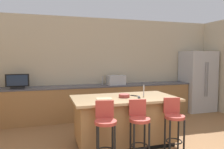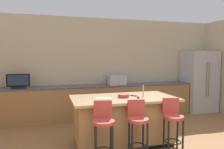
% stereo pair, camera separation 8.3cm
% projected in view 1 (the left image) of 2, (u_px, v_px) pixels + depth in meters
% --- Properties ---
extents(wall_back, '(7.57, 0.12, 2.81)m').
position_uv_depth(wall_back, '(102.00, 67.00, 6.35)').
color(wall_back, beige).
rests_on(wall_back, ground_plane).
extents(counter_back, '(5.24, 0.62, 0.91)m').
position_uv_depth(counter_back, '(102.00, 101.00, 6.03)').
color(counter_back, '#9E7042').
rests_on(counter_back, ground_plane).
extents(kitchen_island, '(1.99, 1.07, 0.92)m').
position_uv_depth(kitchen_island, '(124.00, 120.00, 4.18)').
color(kitchen_island, black).
rests_on(kitchen_island, ground_plane).
extents(refrigerator, '(0.94, 0.80, 1.87)m').
position_uv_depth(refrigerator, '(197.00, 81.00, 6.82)').
color(refrigerator, '#B7BABF').
rests_on(refrigerator, ground_plane).
extents(microwave, '(0.48, 0.36, 0.27)m').
position_uv_depth(microwave, '(116.00, 80.00, 6.11)').
color(microwave, '#B7BABF').
rests_on(microwave, counter_back).
extents(tv_monitor, '(0.55, 0.16, 0.36)m').
position_uv_depth(tv_monitor, '(17.00, 82.00, 5.31)').
color(tv_monitor, black).
rests_on(tv_monitor, counter_back).
extents(sink_faucet_back, '(0.02, 0.02, 0.24)m').
position_uv_depth(sink_faucet_back, '(102.00, 80.00, 6.09)').
color(sink_faucet_back, '#B2B2B7').
rests_on(sink_faucet_back, counter_back).
extents(sink_faucet_island, '(0.02, 0.02, 0.22)m').
position_uv_depth(sink_faucet_island, '(144.00, 90.00, 4.26)').
color(sink_faucet_island, '#B2B2B7').
rests_on(sink_faucet_island, kitchen_island).
extents(bar_stool_left, '(0.34, 0.36, 1.00)m').
position_uv_depth(bar_stool_left, '(105.00, 127.00, 3.31)').
color(bar_stool_left, '#B23D33').
rests_on(bar_stool_left, ground_plane).
extents(bar_stool_center, '(0.34, 0.36, 0.98)m').
position_uv_depth(bar_stool_center, '(139.00, 124.00, 3.52)').
color(bar_stool_center, '#B23D33').
rests_on(bar_stool_center, ground_plane).
extents(bar_stool_right, '(0.35, 0.36, 0.97)m').
position_uv_depth(bar_stool_right, '(174.00, 121.00, 3.71)').
color(bar_stool_right, '#B23D33').
rests_on(bar_stool_right, ground_plane).
extents(fruit_bowl, '(0.21, 0.21, 0.06)m').
position_uv_depth(fruit_bowl, '(124.00, 96.00, 4.13)').
color(fruit_bowl, '#993833').
rests_on(fruit_bowl, kitchen_island).
extents(cell_phone, '(0.14, 0.16, 0.01)m').
position_uv_depth(cell_phone, '(134.00, 96.00, 4.28)').
color(cell_phone, black).
rests_on(cell_phone, kitchen_island).
extents(tv_remote, '(0.10, 0.17, 0.02)m').
position_uv_depth(tv_remote, '(139.00, 97.00, 4.09)').
color(tv_remote, black).
rests_on(tv_remote, kitchen_island).
extents(cutting_board, '(0.32, 0.26, 0.02)m').
position_uv_depth(cutting_board, '(104.00, 99.00, 3.92)').
color(cutting_board, tan).
rests_on(cutting_board, kitchen_island).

